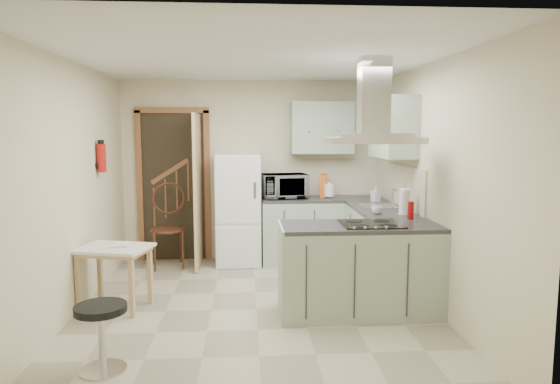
{
  "coord_description": "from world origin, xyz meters",
  "views": [
    {
      "loc": [
        -0.09,
        -4.92,
        1.82
      ],
      "look_at": [
        0.27,
        0.45,
        1.15
      ],
      "focal_mm": 32.0,
      "sensor_mm": 36.0,
      "label": 1
    }
  ],
  "objects": [
    {
      "name": "kettle",
      "position": [
        1.04,
        1.79,
        1.0
      ],
      "size": [
        0.16,
        0.16,
        0.21
      ],
      "primitive_type": "cylinder",
      "rotation": [
        0.0,
        0.0,
        0.15
      ],
      "color": "white",
      "rests_on": "counter_back"
    },
    {
      "name": "extractor_hood",
      "position": [
        1.12,
        -0.18,
        1.72
      ],
      "size": [
        0.9,
        0.55,
        0.1
      ],
      "primitive_type": "cube",
      "color": "silver",
      "rests_on": "ceiling"
    },
    {
      "name": "doorway",
      "position": [
        -1.1,
        2.07,
        1.05
      ],
      "size": [
        1.1,
        0.12,
        2.1
      ],
      "primitive_type": "cube",
      "color": "brown",
      "rests_on": "floor"
    },
    {
      "name": "soap_bottle",
      "position": [
        1.58,
        1.38,
        1.0
      ],
      "size": [
        0.12,
        0.12,
        0.2
      ],
      "primitive_type": "imported",
      "rotation": [
        0.0,
        0.0,
        0.35
      ],
      "color": "#9E9DA9",
      "rests_on": "counter_right"
    },
    {
      "name": "ceiling",
      "position": [
        0.0,
        0.0,
        2.5
      ],
      "size": [
        4.2,
        4.2,
        0.0
      ],
      "primitive_type": "plane",
      "rotation": [
        3.14,
        0.0,
        0.0
      ],
      "color": "silver",
      "rests_on": "back_wall"
    },
    {
      "name": "wall_cabinet_back",
      "position": [
        0.95,
        1.93,
        1.85
      ],
      "size": [
        0.85,
        0.35,
        0.7
      ],
      "primitive_type": "cube",
      "color": "#9EB2A0",
      "rests_on": "back_wall"
    },
    {
      "name": "fire_extinguisher",
      "position": [
        -1.74,
        0.9,
        1.5
      ],
      "size": [
        0.1,
        0.1,
        0.32
      ],
      "primitive_type": "cylinder",
      "color": "#B2140F",
      "rests_on": "left_wall"
    },
    {
      "name": "stool",
      "position": [
        -1.19,
        -1.23,
        0.26
      ],
      "size": [
        0.46,
        0.46,
        0.52
      ],
      "primitive_type": "cylinder",
      "rotation": [
        0.0,
        0.0,
        -0.22
      ],
      "color": "black",
      "rests_on": "floor"
    },
    {
      "name": "counter_back",
      "position": [
        0.66,
        1.8,
        0.45
      ],
      "size": [
        1.08,
        0.6,
        0.9
      ],
      "primitive_type": "cube",
      "color": "#9EB2A0",
      "rests_on": "floor"
    },
    {
      "name": "peninsula",
      "position": [
        1.02,
        -0.18,
        0.45
      ],
      "size": [
        1.55,
        0.65,
        0.9
      ],
      "primitive_type": "cube",
      "color": "#9EB2A0",
      "rests_on": "floor"
    },
    {
      "name": "wall_cabinet_right",
      "position": [
        1.62,
        0.85,
        1.85
      ],
      "size": [
        0.35,
        0.9,
        0.7
      ],
      "primitive_type": "cube",
      "color": "#9EB2A0",
      "rests_on": "right_wall"
    },
    {
      "name": "right_wall",
      "position": [
        1.8,
        0.0,
        1.25
      ],
      "size": [
        0.0,
        4.2,
        4.2
      ],
      "primitive_type": "plane",
      "rotation": [
        1.57,
        0.0,
        -1.57
      ],
      "color": "beige",
      "rests_on": "floor"
    },
    {
      "name": "back_wall",
      "position": [
        0.0,
        2.1,
        1.25
      ],
      "size": [
        3.6,
        0.0,
        3.6
      ],
      "primitive_type": "plane",
      "rotation": [
        1.57,
        0.0,
        0.0
      ],
      "color": "beige",
      "rests_on": "floor"
    },
    {
      "name": "book",
      "position": [
        -1.47,
        0.15,
        0.7
      ],
      "size": [
        0.2,
        0.25,
        0.1
      ],
      "primitive_type": "imported",
      "rotation": [
        0.0,
        0.0,
        0.17
      ],
      "color": "#A23647",
      "rests_on": "drop_leaf_table"
    },
    {
      "name": "microwave",
      "position": [
        0.42,
        1.79,
        1.06
      ],
      "size": [
        0.65,
        0.49,
        0.33
      ],
      "primitive_type": "imported",
      "rotation": [
        0.0,
        0.0,
        0.15
      ],
      "color": "black",
      "rests_on": "counter_back"
    },
    {
      "name": "left_wall",
      "position": [
        -1.8,
        0.0,
        1.25
      ],
      "size": [
        0.0,
        4.2,
        4.2
      ],
      "primitive_type": "plane",
      "rotation": [
        1.57,
        0.0,
        1.57
      ],
      "color": "beige",
      "rests_on": "floor"
    },
    {
      "name": "floor",
      "position": [
        0.0,
        0.0,
        0.0
      ],
      "size": [
        4.2,
        4.2,
        0.0
      ],
      "primitive_type": "plane",
      "color": "tan",
      "rests_on": "ground"
    },
    {
      "name": "sink",
      "position": [
        1.5,
        0.95,
        0.91
      ],
      "size": [
        0.45,
        0.4,
        0.01
      ],
      "primitive_type": "cube",
      "color": "silver",
      "rests_on": "counter_right"
    },
    {
      "name": "red_bottle",
      "position": [
        1.61,
        0.08,
        0.99
      ],
      "size": [
        0.08,
        0.08,
        0.19
      ],
      "primitive_type": "cylinder",
      "rotation": [
        0.0,
        0.0,
        -0.37
      ],
      "color": "#A70E10",
      "rests_on": "peninsula"
    },
    {
      "name": "splashback",
      "position": [
        0.96,
        2.09,
        1.15
      ],
      "size": [
        1.68,
        0.02,
        0.5
      ],
      "primitive_type": "cube",
      "color": "beige",
      "rests_on": "counter_back"
    },
    {
      "name": "cereal_box",
      "position": [
        0.97,
        1.88,
        1.06
      ],
      "size": [
        0.12,
        0.22,
        0.32
      ],
      "primitive_type": "cube",
      "rotation": [
        0.0,
        0.0,
        -0.19
      ],
      "color": "#D85B19",
      "rests_on": "counter_back"
    },
    {
      "name": "hob",
      "position": [
        1.12,
        -0.18,
        0.91
      ],
      "size": [
        0.58,
        0.5,
        0.01
      ],
      "primitive_type": "cube",
      "color": "black",
      "rests_on": "peninsula"
    },
    {
      "name": "counter_right",
      "position": [
        1.5,
        1.12,
        0.45
      ],
      "size": [
        0.6,
        1.95,
        0.9
      ],
      "primitive_type": "cube",
      "color": "#9EB2A0",
      "rests_on": "floor"
    },
    {
      "name": "fridge",
      "position": [
        -0.2,
        1.8,
        0.75
      ],
      "size": [
        0.6,
        0.6,
        1.5
      ],
      "primitive_type": "cube",
      "color": "white",
      "rests_on": "floor"
    },
    {
      "name": "cup",
      "position": [
        1.34,
        0.41,
        0.95
      ],
      "size": [
        0.15,
        0.15,
        0.09
      ],
      "primitive_type": "imported",
      "rotation": [
        0.0,
        0.0,
        0.35
      ],
      "color": "white",
      "rests_on": "counter_right"
    },
    {
      "name": "paper_towel",
      "position": [
        1.63,
        0.35,
        1.05
      ],
      "size": [
        0.12,
        0.12,
        0.3
      ],
      "primitive_type": "cylinder",
      "rotation": [
        0.0,
        0.0,
        0.06
      ],
      "color": "silver",
      "rests_on": "counter_right"
    },
    {
      "name": "bentwood_chair",
      "position": [
        -1.14,
        1.68,
        0.51
      ],
      "size": [
        0.53,
        0.53,
        1.02
      ],
      "primitive_type": "cube",
      "rotation": [
        0.0,
        0.0,
        0.21
      ],
      "color": "#472717",
      "rests_on": "floor"
    },
    {
      "name": "drop_leaf_table",
      "position": [
        -1.43,
        0.11,
        0.32
      ],
      "size": [
        0.8,
        0.68,
        0.65
      ],
      "primitive_type": "cube",
      "rotation": [
        0.0,
        0.0,
        -0.26
      ],
      "color": "tan",
      "rests_on": "floor"
    }
  ]
}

